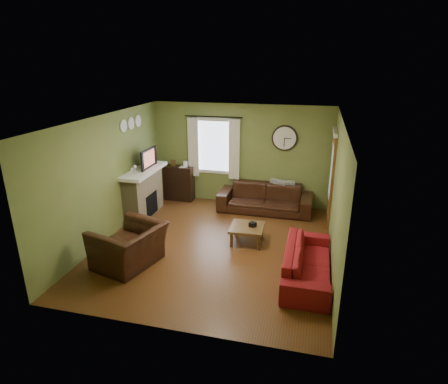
% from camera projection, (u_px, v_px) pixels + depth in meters
% --- Properties ---
extents(floor, '(4.60, 5.20, 0.00)m').
position_uv_depth(floor, '(215.00, 246.00, 7.72)').
color(floor, '#553015').
rests_on(floor, ground).
extents(ceiling, '(4.60, 5.20, 0.00)m').
position_uv_depth(ceiling, '(213.00, 119.00, 6.85)').
color(ceiling, white).
rests_on(ceiling, ground).
extents(wall_left, '(0.00, 5.20, 2.60)m').
position_uv_depth(wall_left, '(108.00, 178.00, 7.81)').
color(wall_left, olive).
rests_on(wall_left, ground).
extents(wall_right, '(0.00, 5.20, 2.60)m').
position_uv_depth(wall_right, '(337.00, 196.00, 6.76)').
color(wall_right, olive).
rests_on(wall_right, ground).
extents(wall_back, '(4.60, 0.00, 2.60)m').
position_uv_depth(wall_back, '(241.00, 155.00, 9.66)').
color(wall_back, olive).
rests_on(wall_back, ground).
extents(wall_front, '(4.60, 0.00, 2.60)m').
position_uv_depth(wall_front, '(161.00, 248.00, 4.91)').
color(wall_front, olive).
rests_on(wall_front, ground).
extents(fireplace, '(0.40, 1.40, 1.10)m').
position_uv_depth(fireplace, '(144.00, 194.00, 9.07)').
color(fireplace, '#9C825F').
rests_on(fireplace, floor).
extents(firebox, '(0.04, 0.60, 0.55)m').
position_uv_depth(firebox, '(151.00, 204.00, 9.11)').
color(firebox, black).
rests_on(firebox, fireplace).
extents(mantel, '(0.58, 1.60, 0.08)m').
position_uv_depth(mantel, '(143.00, 171.00, 8.86)').
color(mantel, white).
rests_on(mantel, fireplace).
extents(tv, '(0.08, 0.60, 0.35)m').
position_uv_depth(tv, '(146.00, 160.00, 8.92)').
color(tv, black).
rests_on(tv, mantel).
extents(tv_screen, '(0.02, 0.62, 0.36)m').
position_uv_depth(tv_screen, '(149.00, 158.00, 8.88)').
color(tv_screen, '#994C3F').
rests_on(tv_screen, mantel).
extents(medallion_left, '(0.28, 0.28, 0.03)m').
position_uv_depth(medallion_left, '(123.00, 126.00, 8.22)').
color(medallion_left, white).
rests_on(medallion_left, wall_left).
extents(medallion_mid, '(0.28, 0.28, 0.03)m').
position_uv_depth(medallion_mid, '(131.00, 123.00, 8.54)').
color(medallion_mid, white).
rests_on(medallion_mid, wall_left).
extents(medallion_right, '(0.28, 0.28, 0.03)m').
position_uv_depth(medallion_right, '(138.00, 121.00, 8.85)').
color(medallion_right, white).
rests_on(medallion_right, wall_left).
extents(window_pane, '(1.00, 0.02, 1.30)m').
position_uv_depth(window_pane, '(214.00, 146.00, 9.73)').
color(window_pane, silver).
rests_on(window_pane, wall_back).
extents(curtain_rod, '(0.03, 0.03, 1.50)m').
position_uv_depth(curtain_rod, '(213.00, 117.00, 9.38)').
color(curtain_rod, black).
rests_on(curtain_rod, wall_back).
extents(curtain_left, '(0.28, 0.04, 1.55)m').
position_uv_depth(curtain_left, '(193.00, 148.00, 9.78)').
color(curtain_left, silver).
rests_on(curtain_left, wall_back).
extents(curtain_right, '(0.28, 0.04, 1.55)m').
position_uv_depth(curtain_right, '(234.00, 150.00, 9.53)').
color(curtain_right, silver).
rests_on(curtain_right, wall_back).
extents(wall_clock, '(0.64, 0.06, 0.64)m').
position_uv_depth(wall_clock, '(285.00, 138.00, 9.19)').
color(wall_clock, white).
rests_on(wall_clock, wall_back).
extents(door, '(0.05, 0.90, 2.10)m').
position_uv_depth(door, '(331.00, 179.00, 8.54)').
color(door, brown).
rests_on(door, floor).
extents(bookshelf, '(0.79, 0.33, 0.93)m').
position_uv_depth(bookshelf, '(179.00, 183.00, 10.12)').
color(bookshelf, black).
rests_on(bookshelf, floor).
extents(book, '(0.16, 0.21, 0.02)m').
position_uv_depth(book, '(180.00, 166.00, 9.90)').
color(book, brown).
rests_on(book, bookshelf).
extents(sofa_brown, '(2.31, 0.90, 0.68)m').
position_uv_depth(sofa_brown, '(265.00, 198.00, 9.38)').
color(sofa_brown, black).
rests_on(sofa_brown, floor).
extents(pillow_left, '(0.42, 0.27, 0.40)m').
position_uv_depth(pillow_left, '(278.00, 187.00, 9.53)').
color(pillow_left, '#8F959A').
rests_on(pillow_left, sofa_brown).
extents(pillow_right, '(0.39, 0.19, 0.37)m').
position_uv_depth(pillow_right, '(287.00, 188.00, 9.48)').
color(pillow_right, '#8F959A').
rests_on(pillow_right, sofa_brown).
extents(sofa_red, '(0.78, 2.01, 0.59)m').
position_uv_depth(sofa_red, '(308.00, 262.00, 6.53)').
color(sofa_red, maroon).
rests_on(sofa_red, floor).
extents(armchair, '(1.32, 1.42, 0.77)m').
position_uv_depth(armchair, '(129.00, 246.00, 6.90)').
color(armchair, black).
rests_on(armchair, floor).
extents(coffee_table, '(0.70, 0.70, 0.37)m').
position_uv_depth(coffee_table, '(247.00, 234.00, 7.81)').
color(coffee_table, brown).
rests_on(coffee_table, floor).
extents(tissue_box, '(0.16, 0.16, 0.10)m').
position_uv_depth(tissue_box, '(253.00, 225.00, 7.73)').
color(tissue_box, black).
rests_on(tissue_box, coffee_table).
extents(wine_glass_a, '(0.06, 0.06, 0.18)m').
position_uv_depth(wine_glass_a, '(132.00, 172.00, 8.29)').
color(wine_glass_a, white).
rests_on(wine_glass_a, mantel).
extents(wine_glass_b, '(0.07, 0.07, 0.21)m').
position_uv_depth(wine_glass_b, '(135.00, 170.00, 8.43)').
color(wine_glass_b, white).
rests_on(wine_glass_b, mantel).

